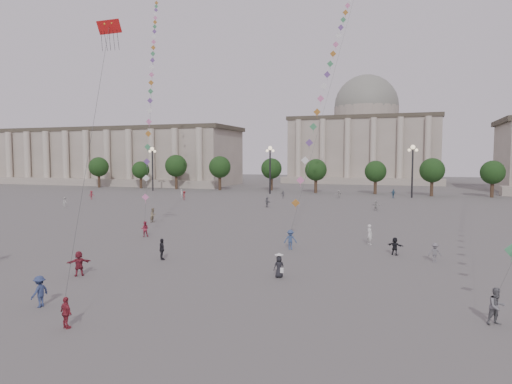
% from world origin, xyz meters
% --- Properties ---
extents(ground, '(360.00, 360.00, 0.00)m').
position_xyz_m(ground, '(0.00, 0.00, 0.00)').
color(ground, '#575552').
rests_on(ground, ground).
extents(hall_west, '(84.00, 26.22, 17.20)m').
position_xyz_m(hall_west, '(-75.00, 93.89, 8.43)').
color(hall_west, gray).
rests_on(hall_west, ground).
extents(hall_central, '(48.30, 34.30, 35.50)m').
position_xyz_m(hall_central, '(0.00, 129.22, 14.23)').
color(hall_central, gray).
rests_on(hall_central, ground).
extents(tree_row, '(137.12, 5.12, 8.00)m').
position_xyz_m(tree_row, '(0.00, 78.00, 5.39)').
color(tree_row, '#37291B').
rests_on(tree_row, ground).
extents(lamp_post_far_west, '(2.00, 0.90, 10.65)m').
position_xyz_m(lamp_post_far_west, '(-45.00, 70.00, 7.35)').
color(lamp_post_far_west, '#262628').
rests_on(lamp_post_far_west, ground).
extents(lamp_post_mid_west, '(2.00, 0.90, 10.65)m').
position_xyz_m(lamp_post_mid_west, '(-15.00, 70.00, 7.35)').
color(lamp_post_mid_west, '#262628').
rests_on(lamp_post_mid_west, ground).
extents(lamp_post_mid_east, '(2.00, 0.90, 10.65)m').
position_xyz_m(lamp_post_mid_east, '(15.00, 70.00, 7.35)').
color(lamp_post_mid_east, '#262628').
rests_on(lamp_post_mid_east, ground).
extents(person_crowd_0, '(1.11, 0.94, 1.78)m').
position_xyz_m(person_crowd_0, '(11.49, 68.00, 0.89)').
color(person_crowd_0, '#3A6383').
rests_on(person_crowd_0, ground).
extents(person_crowd_1, '(0.97, 0.97, 1.59)m').
position_xyz_m(person_crowd_1, '(-38.74, 33.02, 0.79)').
color(person_crowd_1, silver).
rests_on(person_crowd_1, ground).
extents(person_crowd_2, '(1.11, 1.26, 1.70)m').
position_xyz_m(person_crowd_2, '(-43.90, 46.00, 0.85)').
color(person_crowd_2, maroon).
rests_on(person_crowd_2, ground).
extents(person_crowd_3, '(1.44, 0.97, 1.49)m').
position_xyz_m(person_crowd_3, '(13.67, 12.16, 0.75)').
color(person_crowd_3, black).
rests_on(person_crowd_3, ground).
extents(person_crowd_4, '(1.44, 1.37, 1.62)m').
position_xyz_m(person_crowd_4, '(1.15, 64.28, 0.81)').
color(person_crowd_4, '#B5B4B1').
rests_on(person_crowd_4, ground).
extents(person_crowd_6, '(1.03, 0.67, 1.50)m').
position_xyz_m(person_crowd_6, '(16.71, 10.52, 0.75)').
color(person_crowd_6, slate).
rests_on(person_crowd_6, ground).
extents(person_crowd_7, '(1.50, 0.77, 1.54)m').
position_xyz_m(person_crowd_7, '(9.80, 44.54, 0.77)').
color(person_crowd_7, '#B2B2AE').
rests_on(person_crowd_7, ground).
extents(person_crowd_10, '(0.49, 0.67, 1.70)m').
position_xyz_m(person_crowd_10, '(-28.93, 54.67, 0.85)').
color(person_crowd_10, white).
rests_on(person_crowd_10, ground).
extents(person_crowd_12, '(1.44, 1.42, 1.66)m').
position_xyz_m(person_crowd_12, '(-7.43, 43.82, 0.83)').
color(person_crowd_12, slate).
rests_on(person_crowd_12, ground).
extents(person_crowd_13, '(0.79, 0.82, 1.90)m').
position_xyz_m(person_crowd_13, '(11.26, 16.19, 0.95)').
color(person_crowd_13, silver).
rests_on(person_crowd_13, ground).
extents(person_crowd_16, '(0.90, 0.39, 1.51)m').
position_xyz_m(person_crowd_16, '(-9.28, 60.22, 0.76)').
color(person_crowd_16, slate).
rests_on(person_crowd_16, ground).
extents(person_crowd_17, '(1.19, 1.27, 1.72)m').
position_xyz_m(person_crowd_17, '(-26.22, 50.67, 0.86)').
color(person_crowd_17, maroon).
rests_on(person_crowd_17, ground).
extents(person_crowd_19, '(0.65, 1.12, 1.72)m').
position_xyz_m(person_crowd_19, '(-4.16, -7.92, 0.86)').
color(person_crowd_19, navy).
rests_on(person_crowd_19, ground).
extents(person_crowd_20, '(0.79, 0.95, 1.79)m').
position_xyz_m(person_crowd_20, '(-15.76, 22.52, 0.90)').
color(person_crowd_20, gray).
rests_on(person_crowd_20, ground).
extents(tourist_0, '(0.97, 0.66, 1.53)m').
position_xyz_m(tourist_0, '(-0.55, -10.00, 0.77)').
color(tourist_0, maroon).
rests_on(tourist_0, ground).
extents(tourist_1, '(1.01, 0.99, 1.71)m').
position_xyz_m(tourist_1, '(-3.77, 4.28, 0.85)').
color(tourist_1, black).
rests_on(tourist_1, ground).
extents(tourist_2, '(1.53, 1.45, 1.73)m').
position_xyz_m(tourist_2, '(-6.65, -1.84, 0.86)').
color(tourist_2, maroon).
rests_on(tourist_2, ground).
extents(kite_flyer_0, '(0.96, 0.88, 1.59)m').
position_xyz_m(kite_flyer_0, '(-10.95, 13.07, 0.80)').
color(kite_flyer_0, '#9A2A3F').
rests_on(kite_flyer_0, ground).
extents(kite_flyer_1, '(1.30, 1.03, 1.76)m').
position_xyz_m(kite_flyer_1, '(4.85, 11.56, 0.88)').
color(kite_flyer_1, '#354C79').
rests_on(kite_flyer_1, ground).
extents(kite_flyer_2, '(1.11, 1.02, 1.82)m').
position_xyz_m(kite_flyer_2, '(18.90, -2.85, 0.91)').
color(kite_flyer_2, slate).
rests_on(kite_flyer_2, ground).
extents(hat_person, '(0.86, 0.80, 1.69)m').
position_xyz_m(hat_person, '(6.49, 2.15, 0.81)').
color(hat_person, black).
rests_on(hat_person, ground).
extents(dragon_kite, '(5.40, 8.03, 24.72)m').
position_xyz_m(dragon_kite, '(-8.98, 5.25, 17.98)').
color(dragon_kite, red).
rests_on(dragon_kite, ground).
extents(kite_train_west, '(22.94, 40.28, 60.56)m').
position_xyz_m(kite_train_west, '(-22.93, 34.69, 22.26)').
color(kite_train_west, '#3F3F3F').
rests_on(kite_train_west, ground).
extents(kite_train_mid, '(2.55, 48.06, 67.64)m').
position_xyz_m(kite_train_mid, '(5.80, 37.00, 27.02)').
color(kite_train_mid, '#3F3F3F').
rests_on(kite_train_mid, ground).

